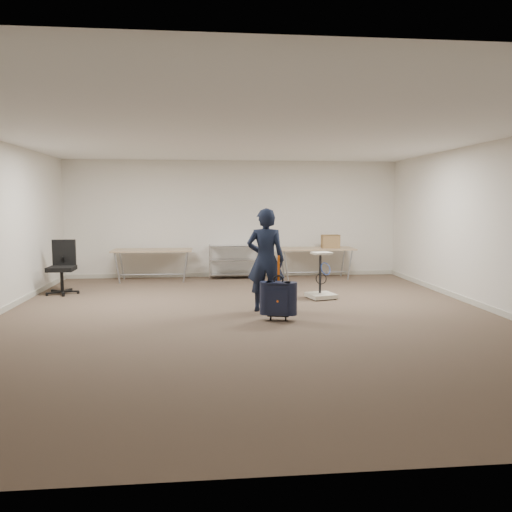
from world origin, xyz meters
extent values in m
plane|color=#4D3B2E|center=(0.00, 0.00, 0.00)|extent=(9.00, 9.00, 0.00)
plane|color=silver|center=(0.00, 4.50, 1.40)|extent=(8.00, 0.00, 8.00)
plane|color=silver|center=(0.00, -4.50, 1.40)|extent=(8.00, 0.00, 8.00)
plane|color=silver|center=(4.00, 0.00, 1.40)|extent=(0.00, 9.00, 9.00)
plane|color=white|center=(0.00, 0.00, 2.80)|extent=(8.00, 8.00, 0.00)
cube|color=beige|center=(0.00, 4.49, 0.05)|extent=(8.00, 0.02, 0.10)
cube|color=beige|center=(3.99, 0.00, 0.05)|extent=(0.02, 9.00, 0.10)
cube|color=#96795C|center=(-1.90, 3.95, 0.71)|extent=(1.80, 0.75, 0.03)
cylinder|color=#989BA1|center=(-1.90, 3.95, 0.15)|extent=(1.50, 0.02, 0.02)
cylinder|color=#989BA1|center=(-2.65, 3.65, 0.35)|extent=(0.13, 0.04, 0.69)
cylinder|color=#989BA1|center=(-1.15, 3.65, 0.35)|extent=(0.13, 0.04, 0.69)
cylinder|color=#989BA1|center=(-2.65, 4.25, 0.35)|extent=(0.13, 0.04, 0.69)
cylinder|color=#989BA1|center=(-1.15, 4.25, 0.35)|extent=(0.13, 0.04, 0.69)
cube|color=#96795C|center=(1.90, 3.95, 0.71)|extent=(1.80, 0.75, 0.03)
cylinder|color=#989BA1|center=(1.90, 3.95, 0.15)|extent=(1.50, 0.02, 0.02)
cylinder|color=#989BA1|center=(1.15, 3.65, 0.35)|extent=(0.13, 0.04, 0.69)
cylinder|color=#989BA1|center=(2.65, 3.65, 0.35)|extent=(0.13, 0.04, 0.69)
cylinder|color=#989BA1|center=(1.15, 4.25, 0.35)|extent=(0.13, 0.04, 0.69)
cylinder|color=#989BA1|center=(2.65, 4.25, 0.35)|extent=(0.13, 0.04, 0.69)
cylinder|color=silver|center=(-0.60, 3.98, 0.40)|extent=(0.02, 0.02, 0.80)
cylinder|color=silver|center=(0.60, 3.98, 0.40)|extent=(0.02, 0.02, 0.80)
cylinder|color=silver|center=(-0.60, 4.42, 0.40)|extent=(0.02, 0.02, 0.80)
cylinder|color=silver|center=(0.60, 4.42, 0.40)|extent=(0.02, 0.02, 0.80)
cube|color=silver|center=(0.00, 4.20, 0.10)|extent=(1.20, 0.45, 0.02)
cube|color=silver|center=(0.00, 4.20, 0.45)|extent=(1.20, 0.45, 0.02)
cube|color=silver|center=(0.00, 4.20, 0.78)|extent=(1.20, 0.45, 0.01)
imported|color=black|center=(0.30, 0.52, 0.85)|extent=(0.69, 0.53, 1.71)
cube|color=#161E31|center=(0.41, -0.17, 0.35)|extent=(0.41, 0.29, 0.50)
cube|color=black|center=(0.42, -0.15, 0.08)|extent=(0.35, 0.22, 0.03)
cylinder|color=black|center=(0.30, -0.14, 0.03)|extent=(0.04, 0.07, 0.07)
cylinder|color=black|center=(0.53, -0.20, 0.03)|extent=(0.04, 0.07, 0.07)
torus|color=black|center=(0.41, -0.17, 0.63)|extent=(0.16, 0.06, 0.16)
cube|color=#FB630D|center=(0.42, -0.15, 0.81)|extent=(0.03, 0.01, 0.38)
cylinder|color=black|center=(-3.51, 2.46, 0.05)|extent=(0.64, 0.64, 0.10)
cylinder|color=black|center=(-3.51, 2.46, 0.27)|extent=(0.06, 0.06, 0.43)
cube|color=black|center=(-3.51, 2.46, 0.50)|extent=(0.50, 0.50, 0.09)
cube|color=black|center=(-3.51, 2.69, 0.80)|extent=(0.45, 0.07, 0.51)
cube|color=#ECE5CB|center=(1.47, 1.50, 0.06)|extent=(0.58, 0.58, 0.08)
cylinder|color=black|center=(1.28, 1.31, 0.02)|extent=(0.06, 0.06, 0.04)
cylinder|color=black|center=(1.47, 1.55, 0.48)|extent=(0.05, 0.05, 0.76)
cube|color=#ECE5CB|center=(1.47, 1.50, 0.86)|extent=(0.39, 0.36, 0.04)
torus|color=blue|center=(1.52, 1.42, 0.57)|extent=(0.26, 0.16, 0.23)
cube|color=olive|center=(2.25, 3.94, 0.88)|extent=(0.43, 0.33, 0.31)
camera|label=1|loc=(-0.66, -7.58, 1.80)|focal=35.00mm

